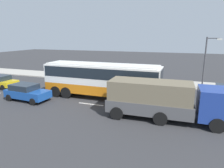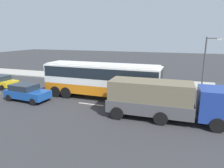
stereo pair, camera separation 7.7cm
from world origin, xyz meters
TOP-DOWN VIEW (x-y plane):
  - ground_plane at (0.00, 0.00)m, footprint 120.00×120.00m
  - sidewalk_curb at (0.00, 8.39)m, footprint 80.00×4.00m
  - lane_centreline at (-7.53, -2.01)m, footprint 27.30×0.16m
  - coach_bus at (-1.58, 0.05)m, footprint 11.36×2.79m
  - cargo_truck at (4.65, -3.24)m, footprint 8.44×2.67m
  - car_yellow_taxi at (-14.51, -0.10)m, footprint 4.26×2.11m
  - car_blue_saloon at (-7.97, -2.96)m, footprint 4.37×2.23m
  - pedestrian_near_curb at (-2.76, 6.86)m, footprint 0.32×0.32m
  - pedestrian_at_crossing at (-1.84, 8.84)m, footprint 0.32×0.32m
  - street_lamp at (8.17, 6.69)m, footprint 1.53×0.24m

SIDE VIEW (x-z plane):
  - ground_plane at x=0.00m, z-range 0.00..0.00m
  - lane_centreline at x=-7.53m, z-range 0.00..0.01m
  - sidewalk_curb at x=0.00m, z-range 0.00..0.15m
  - car_yellow_taxi at x=-14.51m, z-range 0.04..1.50m
  - car_blue_saloon at x=-7.97m, z-range 0.04..1.59m
  - pedestrian_at_crossing at x=-1.84m, z-range 0.28..1.97m
  - pedestrian_near_curb at x=-2.76m, z-range 0.28..2.01m
  - cargo_truck at x=4.65m, z-range 0.16..2.95m
  - coach_bus at x=-1.58m, z-range 0.41..3.79m
  - street_lamp at x=8.17m, z-range 0.62..6.35m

